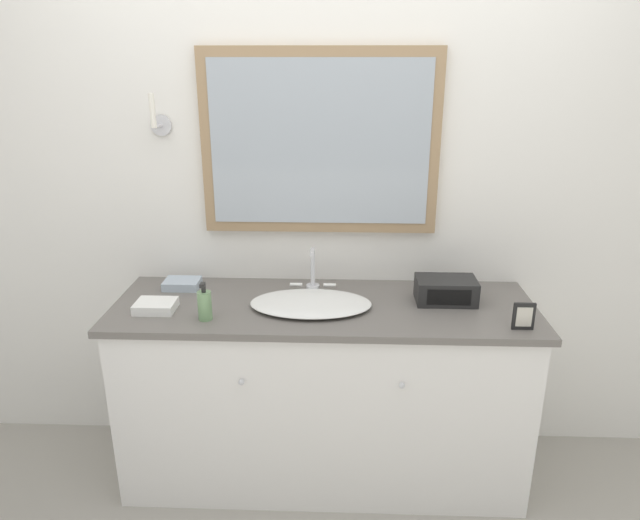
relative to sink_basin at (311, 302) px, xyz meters
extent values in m
plane|color=#9E998E|center=(0.05, -0.28, -0.87)|extent=(14.00, 14.00, 0.00)
cube|color=white|center=(0.05, 0.34, 0.40)|extent=(8.00, 0.06, 2.55)
cube|color=#997A56|center=(0.03, 0.30, 0.62)|extent=(1.03, 0.04, 0.79)
cube|color=#9EA8B2|center=(0.03, 0.28, 0.62)|extent=(0.94, 0.01, 0.70)
cylinder|color=silver|center=(-0.66, 0.30, 0.69)|extent=(0.09, 0.01, 0.09)
cylinder|color=silver|center=(-0.66, 0.25, 0.69)|extent=(0.02, 0.10, 0.02)
cylinder|color=white|center=(-0.66, 0.20, 0.76)|extent=(0.02, 0.02, 0.14)
cube|color=white|center=(0.05, 0.02, -0.46)|extent=(1.74, 0.55, 0.82)
cube|color=#66605B|center=(0.05, 0.02, -0.03)|extent=(1.79, 0.58, 0.03)
sphere|color=silver|center=(-0.26, -0.26, -0.23)|extent=(0.02, 0.02, 0.02)
sphere|color=silver|center=(0.37, -0.26, -0.23)|extent=(0.02, 0.02, 0.02)
ellipsoid|color=white|center=(0.00, -0.01, 0.00)|extent=(0.51, 0.31, 0.03)
cylinder|color=silver|center=(0.00, 0.17, 0.00)|extent=(0.06, 0.06, 0.03)
cylinder|color=silver|center=(0.00, 0.17, 0.09)|extent=(0.02, 0.02, 0.17)
cylinder|color=silver|center=(0.00, 0.13, 0.18)|extent=(0.02, 0.07, 0.02)
cylinder|color=white|center=(-0.08, 0.17, 0.01)|extent=(0.05, 0.02, 0.02)
cylinder|color=white|center=(0.08, 0.17, 0.01)|extent=(0.05, 0.02, 0.02)
cylinder|color=#709966|center=(-0.41, -0.14, 0.04)|extent=(0.06, 0.06, 0.12)
cylinder|color=black|center=(-0.41, -0.14, 0.12)|extent=(0.02, 0.02, 0.03)
cube|color=black|center=(-0.41, -0.15, 0.13)|extent=(0.02, 0.03, 0.01)
cube|color=black|center=(0.57, 0.07, 0.03)|extent=(0.25, 0.16, 0.10)
cube|color=black|center=(0.57, 0.00, 0.03)|extent=(0.18, 0.01, 0.07)
cube|color=black|center=(0.83, -0.18, 0.04)|extent=(0.08, 0.01, 0.11)
cube|color=beige|center=(0.83, -0.19, 0.04)|extent=(0.06, 0.00, 0.08)
cube|color=#A8B7C6|center=(-0.60, 0.19, 0.00)|extent=(0.16, 0.12, 0.04)
cube|color=white|center=(-0.64, -0.07, 0.00)|extent=(0.16, 0.13, 0.04)
camera|label=1|loc=(0.12, -2.19, 0.97)|focal=32.00mm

